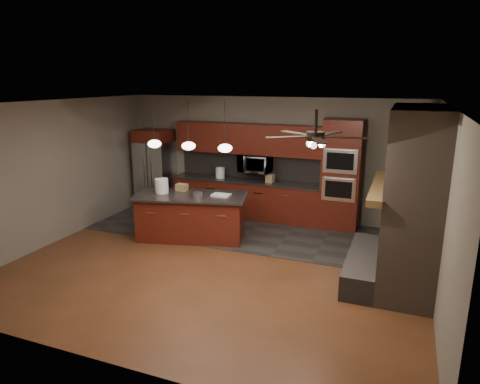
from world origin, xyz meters
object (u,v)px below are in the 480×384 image
at_px(refrigerator, 155,169).
at_px(cardboard_box, 182,187).
at_px(white_bucket, 162,186).
at_px(microwave, 255,163).
at_px(kitchen_island, 191,216).
at_px(counter_box, 270,178).
at_px(counter_bucket, 220,173).
at_px(paint_can, 198,195).
at_px(oven_tower, 341,175).
at_px(paint_tray, 221,195).

height_order(refrigerator, cardboard_box, refrigerator).
bearing_deg(white_bucket, microwave, 53.37).
xyz_separation_m(kitchen_island, counter_box, (1.15, 1.69, 0.53)).
bearing_deg(counter_bucket, refrigerator, -177.34).
xyz_separation_m(refrigerator, counter_box, (3.01, 0.03, 0.00)).
xyz_separation_m(paint_can, counter_box, (0.90, 1.85, 0.01)).
height_order(white_bucket, cardboard_box, white_bucket).
distance_m(oven_tower, cardboard_box, 3.41).
bearing_deg(counter_box, paint_can, -102.01).
bearing_deg(counter_box, cardboard_box, -121.59).
distance_m(white_bucket, paint_tray, 1.26).
xyz_separation_m(microwave, refrigerator, (-2.62, -0.13, -0.31)).
xyz_separation_m(oven_tower, kitchen_island, (-2.73, -1.73, -0.73)).
relative_size(paint_can, counter_box, 0.97).
height_order(oven_tower, microwave, oven_tower).
height_order(paint_tray, counter_bucket, counter_bucket).
distance_m(refrigerator, paint_tray, 2.89).
height_order(paint_can, cardboard_box, cardboard_box).
height_order(oven_tower, counter_box, oven_tower).
xyz_separation_m(cardboard_box, counter_bucket, (0.22, 1.50, 0.03)).
height_order(microwave, cardboard_box, microwave).
height_order(refrigerator, paint_can, refrigerator).
relative_size(kitchen_island, counter_box, 12.68).
relative_size(white_bucket, paint_can, 1.59).
bearing_deg(microwave, paint_tray, -95.21).
xyz_separation_m(refrigerator, counter_bucket, (1.75, 0.08, 0.03)).
height_order(oven_tower, paint_can, oven_tower).
distance_m(microwave, counter_bucket, 0.91).
height_order(paint_can, counter_bucket, counter_bucket).
bearing_deg(oven_tower, paint_can, -142.66).
height_order(white_bucket, paint_can, white_bucket).
bearing_deg(counter_box, kitchen_island, -110.23).
relative_size(microwave, cardboard_box, 3.21).
bearing_deg(white_bucket, cardboard_box, 46.01).
height_order(oven_tower, refrigerator, oven_tower).
distance_m(microwave, paint_can, 2.04).
bearing_deg(paint_can, counter_bucket, 100.71).
relative_size(kitchen_island, white_bucket, 8.28).
xyz_separation_m(white_bucket, paint_tray, (1.23, 0.22, -0.13)).
relative_size(cardboard_box, counter_box, 1.19).
bearing_deg(cardboard_box, refrigerator, 141.24).
xyz_separation_m(paint_tray, cardboard_box, (-0.94, 0.09, 0.05)).
bearing_deg(counter_box, white_bucket, -121.33).
bearing_deg(white_bucket, oven_tower, 28.19).
relative_size(microwave, counter_box, 3.82).
bearing_deg(paint_can, kitchen_island, 146.13).
bearing_deg(counter_box, microwave, 179.67).
xyz_separation_m(paint_can, paint_tray, (0.36, 0.32, -0.04)).
bearing_deg(kitchen_island, refrigerator, 124.33).
relative_size(kitchen_island, cardboard_box, 10.66).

